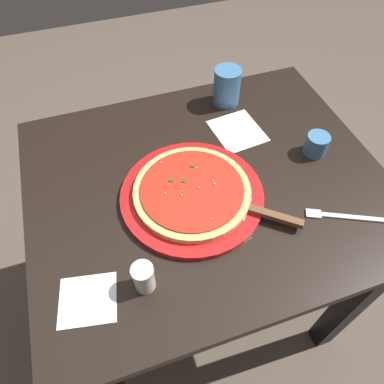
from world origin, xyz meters
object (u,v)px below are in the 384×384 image
object	(u,v)px
pizza	(192,191)
cup_small_sauce	(316,143)
parmesan_shaker	(144,277)
pizza_server	(258,212)
napkin_folded_right	(237,131)
napkin_loose_left	(88,300)
cup_tall_drink	(227,86)
fork	(340,216)
serving_plate	(192,195)

from	to	relation	value
pizza	cup_small_sauce	bearing A→B (deg)	6.63
pizza	parmesan_shaker	size ratio (longest dim) A/B	3.90
pizza_server	napkin_folded_right	xyz separation A→B (m)	(0.07, 0.29, -0.02)
cup_small_sauce	napkin_loose_left	xyz separation A→B (m)	(-0.65, -0.22, -0.03)
pizza_server	napkin_folded_right	distance (m)	0.30
napkin_loose_left	cup_tall_drink	bearing A→B (deg)	44.79
cup_tall_drink	napkin_loose_left	size ratio (longest dim) A/B	0.96
cup_tall_drink	fork	world-z (taller)	cup_tall_drink
serving_plate	pizza_server	world-z (taller)	pizza_server
cup_tall_drink	napkin_loose_left	xyz separation A→B (m)	(-0.51, -0.50, -0.06)
pizza_server	napkin_loose_left	world-z (taller)	pizza_server
cup_small_sauce	parmesan_shaker	xyz separation A→B (m)	(-0.53, -0.23, 0.01)
serving_plate	fork	distance (m)	0.36
cup_small_sauce	napkin_loose_left	distance (m)	0.69
parmesan_shaker	serving_plate	bearing A→B (deg)	48.45
pizza_server	cup_small_sauce	distance (m)	0.28
pizza_server	parmesan_shaker	distance (m)	0.31
napkin_folded_right	pizza	bearing A→B (deg)	-137.63
pizza_server	parmesan_shaker	bearing A→B (deg)	-164.50
pizza_server	napkin_loose_left	size ratio (longest dim) A/B	1.70
pizza	pizza_server	xyz separation A→B (m)	(0.13, -0.11, -0.00)
cup_small_sauce	fork	size ratio (longest dim) A/B	0.35
napkin_folded_right	napkin_loose_left	bearing A→B (deg)	-143.16
napkin_folded_right	fork	bearing A→B (deg)	-72.05
pizza	napkin_folded_right	bearing A→B (deg)	42.37
pizza	pizza_server	distance (m)	0.17
serving_plate	pizza_server	bearing A→B (deg)	-39.32
pizza	cup_tall_drink	distance (m)	0.39
cup_small_sauce	napkin_folded_right	distance (m)	0.22
cup_tall_drink	pizza	bearing A→B (deg)	-124.41
cup_small_sauce	napkin_loose_left	bearing A→B (deg)	-161.05
pizza_server	parmesan_shaker	world-z (taller)	parmesan_shaker
pizza	parmesan_shaker	world-z (taller)	parmesan_shaker
cup_tall_drink	napkin_folded_right	bearing A→B (deg)	-97.54
serving_plate	napkin_loose_left	size ratio (longest dim) A/B	3.05
serving_plate	napkin_loose_left	distance (m)	0.34
pizza	cup_small_sauce	size ratio (longest dim) A/B	4.73
fork	serving_plate	bearing A→B (deg)	151.73
cup_small_sauce	fork	world-z (taller)	cup_small_sauce
serving_plate	fork	xyz separation A→B (m)	(0.32, -0.17, -0.01)
pizza_server	fork	world-z (taller)	pizza_server
napkin_loose_left	parmesan_shaker	bearing A→B (deg)	-2.97
pizza	fork	size ratio (longest dim) A/B	1.64
cup_small_sauce	serving_plate	bearing A→B (deg)	-173.37
pizza	napkin_folded_right	size ratio (longest dim) A/B	1.94
napkin_loose_left	fork	size ratio (longest dim) A/B	0.66
cup_tall_drink	napkin_loose_left	bearing A→B (deg)	-135.21
napkin_folded_right	napkin_loose_left	world-z (taller)	same
fork	pizza_server	bearing A→B (deg)	161.06
pizza	pizza_server	world-z (taller)	pizza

